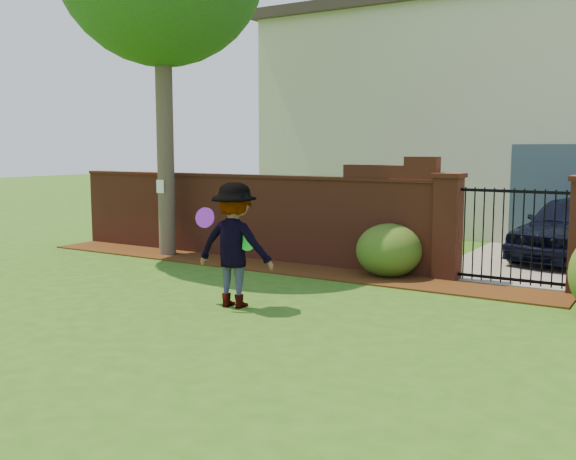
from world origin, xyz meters
The scene contains 13 objects.
ground centered at (0.00, 0.00, -0.01)m, with size 80.00×80.00×0.01m, color #2A5515.
mulch_bed centered at (-0.95, 3.34, 0.01)m, with size 11.10×1.08×0.03m, color #361C09.
brick_wall centered at (-2.01, 4.00, 0.93)m, with size 8.70×0.31×2.16m.
pillar_left centered at (2.40, 4.00, 0.96)m, with size 0.50×0.50×1.88m.
iron_gate centered at (3.50, 4.00, 0.85)m, with size 1.78×0.03×1.60m.
driveway centered at (3.50, 8.00, 0.01)m, with size 3.20×8.00×0.01m, color slate.
house centered at (1.00, 12.00, 3.16)m, with size 12.40×6.40×6.30m.
car centered at (3.93, 7.17, 0.68)m, with size 1.60×3.98×1.35m, color black.
paper_notice centered at (-3.60, 3.21, 1.50)m, with size 0.20×0.01×0.28m, color white.
shrub_left centered at (1.44, 3.68, 0.48)m, with size 1.18×1.18×0.97m, color #275018.
man centered at (0.38, 0.42, 0.91)m, with size 1.18×0.68×1.82m, color gray.
frisbee_purple centered at (0.08, 0.16, 1.32)m, with size 0.29×0.29×0.03m, color purple.
frisbee_green centered at (0.64, 0.41, 0.98)m, with size 0.25×0.25×0.02m, color #1BCF29.
Camera 1 is at (5.93, -7.07, 2.31)m, focal length 40.45 mm.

